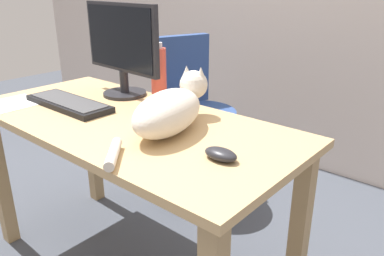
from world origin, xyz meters
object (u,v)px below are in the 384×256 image
object	(u,v)px
office_chair	(193,130)
monitor	(122,46)
keyboard	(69,103)
computer_mouse	(221,154)
water_bottle	(159,74)
cat	(170,109)

from	to	relation	value
office_chair	monitor	size ratio (longest dim) A/B	1.96
keyboard	computer_mouse	world-z (taller)	computer_mouse
office_chair	keyboard	world-z (taller)	office_chair
computer_mouse	water_bottle	size ratio (longest dim) A/B	0.43
keyboard	computer_mouse	bearing A→B (deg)	-0.06
water_bottle	computer_mouse	bearing A→B (deg)	-28.94
office_chair	cat	world-z (taller)	office_chair
cat	computer_mouse	size ratio (longest dim) A/B	5.44
monitor	water_bottle	xyz separation A→B (m)	(0.18, 0.05, -0.11)
cat	water_bottle	distance (m)	0.39
cat	computer_mouse	xyz separation A→B (m)	(0.28, -0.08, -0.06)
office_chair	keyboard	distance (m)	0.82
monitor	water_bottle	distance (m)	0.21
monitor	keyboard	size ratio (longest dim) A/B	1.09
computer_mouse	water_bottle	distance (m)	0.67
keyboard	cat	world-z (taller)	cat
monitor	keyboard	bearing A→B (deg)	-100.26
keyboard	water_bottle	distance (m)	0.41
cat	water_bottle	world-z (taller)	water_bottle
monitor	computer_mouse	distance (m)	0.83
office_chair	cat	distance (m)	0.92
keyboard	cat	distance (m)	0.54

